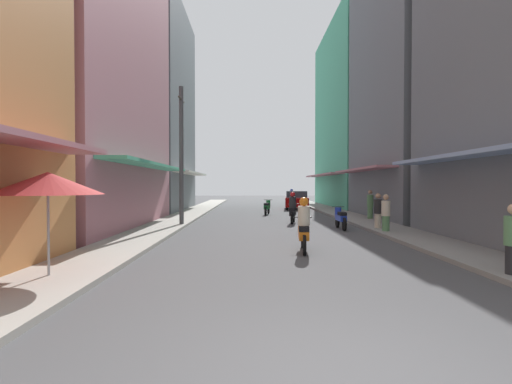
{
  "coord_description": "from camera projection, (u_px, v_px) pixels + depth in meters",
  "views": [
    {
      "loc": [
        -0.98,
        -3.44,
        1.92
      ],
      "look_at": [
        -0.61,
        21.51,
        1.46
      ],
      "focal_mm": 26.42,
      "sensor_mm": 36.0,
      "label": 1
    }
  ],
  "objects": [
    {
      "name": "pedestrian_crossing",
      "position": [
        386.0,
        214.0,
        14.75
      ],
      "size": [
        0.34,
        0.34,
        1.56
      ],
      "color": "#598C59",
      "rests_on": "ground"
    },
    {
      "name": "vendor_umbrella",
      "position": [
        48.0,
        183.0,
        7.5
      ],
      "size": [
        2.13,
        2.13,
        2.18
      ],
      "color": "#99999E",
      "rests_on": "ground"
    },
    {
      "name": "pedestrian_foreground",
      "position": [
        370.0,
        205.0,
        20.23
      ],
      "size": [
        0.34,
        0.34,
        1.65
      ],
      "color": "#598C59",
      "rests_on": "ground"
    },
    {
      "name": "motorbike_green",
      "position": [
        267.0,
        207.0,
        24.4
      ],
      "size": [
        0.61,
        1.79,
        0.96
      ],
      "color": "black",
      "rests_on": "ground"
    },
    {
      "name": "motorbike_black",
      "position": [
        293.0,
        209.0,
        19.08
      ],
      "size": [
        0.62,
        1.79,
        1.58
      ],
      "color": "black",
      "rests_on": "ground"
    },
    {
      "name": "utility_pole",
      "position": [
        181.0,
        155.0,
        17.38
      ],
      "size": [
        0.2,
        1.2,
        6.47
      ],
      "color": "#4C4C4F",
      "rests_on": "ground"
    },
    {
      "name": "motorbike_orange",
      "position": [
        303.0,
        227.0,
        10.84
      ],
      "size": [
        0.55,
        1.81,
        1.58
      ],
      "color": "black",
      "rests_on": "ground"
    },
    {
      "name": "sidewalk_right",
      "position": [
        355.0,
        218.0,
        21.07
      ],
      "size": [
        1.94,
        51.03,
        0.12
      ],
      "primitive_type": "cube",
      "color": "gray",
      "rests_on": "ground"
    },
    {
      "name": "building_left_far",
      "position": [
        145.0,
        110.0,
        28.02
      ],
      "size": [
        7.05,
        10.23,
        15.06
      ],
      "color": "slate",
      "rests_on": "ground"
    },
    {
      "name": "building_left_mid",
      "position": [
        73.0,
        48.0,
        16.72
      ],
      "size": [
        7.05,
        11.49,
        16.03
      ],
      "color": "#B7727F",
      "rests_on": "ground"
    },
    {
      "name": "ground_plane",
      "position": [
        268.0,
        219.0,
        21.0
      ],
      "size": [
        94.67,
        94.67,
        0.0
      ],
      "primitive_type": "plane",
      "color": "#4C4C4F"
    },
    {
      "name": "sidewalk_left",
      "position": [
        180.0,
        218.0,
        20.93
      ],
      "size": [
        1.94,
        51.03,
        0.12
      ],
      "primitive_type": "cube",
      "color": "#ADA89E",
      "rests_on": "ground"
    },
    {
      "name": "building_right_far",
      "position": [
        362.0,
        117.0,
        33.15
      ],
      "size": [
        7.05,
        13.27,
        15.85
      ],
      "color": "#4CB28C",
      "rests_on": "ground"
    },
    {
      "name": "pedestrian_far",
      "position": [
        378.0,
        212.0,
        15.85
      ],
      "size": [
        0.34,
        0.34,
        1.57
      ],
      "color": "beige",
      "rests_on": "ground"
    },
    {
      "name": "motorbike_silver",
      "position": [
        291.0,
        199.0,
        33.93
      ],
      "size": [
        0.55,
        1.81,
        1.58
      ],
      "color": "black",
      "rests_on": "ground"
    },
    {
      "name": "building_right_mid",
      "position": [
        423.0,
        86.0,
        21.47
      ],
      "size": [
        7.05,
        9.39,
        15.16
      ],
      "color": "slate",
      "rests_on": "ground"
    },
    {
      "name": "parked_car",
      "position": [
        296.0,
        200.0,
        30.0
      ],
      "size": [
        2.14,
        4.25,
        1.45
      ],
      "color": "#8C0000",
      "rests_on": "ground"
    },
    {
      "name": "motorbike_blue",
      "position": [
        340.0,
        218.0,
        16.37
      ],
      "size": [
        0.55,
        1.81,
        0.96
      ],
      "color": "black",
      "rests_on": "ground"
    }
  ]
}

